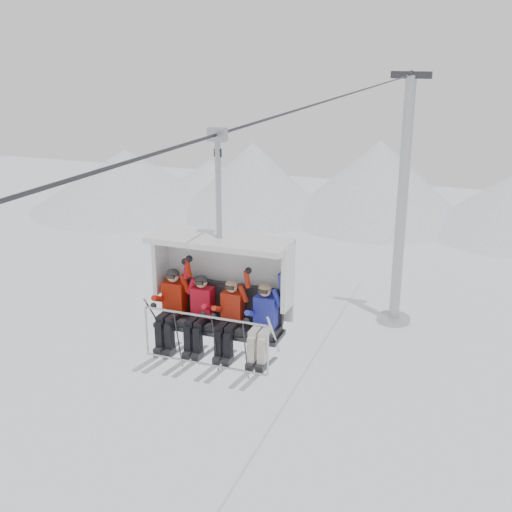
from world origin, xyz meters
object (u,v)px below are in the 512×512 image
(chairlift_carrier, at_px, (223,280))
(skier_center_left, at_px, (200,311))
(lift_tower_right, at_px, (401,222))
(skier_far_left, at_px, (172,306))
(skier_center_right, at_px, (230,316))
(skier_far_right, at_px, (263,321))

(chairlift_carrier, bearing_deg, skier_center_left, -135.16)
(skier_center_left, bearing_deg, lift_tower_right, 89.24)
(skier_far_left, height_order, skier_center_right, skier_far_left)
(skier_center_left, distance_m, skier_center_right, 0.58)
(chairlift_carrier, relative_size, skier_center_left, 2.36)
(lift_tower_right, relative_size, chairlift_carrier, 3.38)
(lift_tower_right, distance_m, skier_far_right, 24.42)
(lift_tower_right, xyz_separation_m, skier_center_right, (0.26, -24.00, 4.40))
(skier_far_right, bearing_deg, skier_center_right, -179.80)
(lift_tower_right, bearing_deg, skier_center_left, -90.76)
(lift_tower_right, relative_size, skier_far_left, 7.99)
(chairlift_carrier, xyz_separation_m, skier_center_left, (-0.32, -0.32, -0.52))
(chairlift_carrier, distance_m, skier_far_right, 1.07)
(skier_far_right, bearing_deg, skier_center_left, -180.00)
(lift_tower_right, height_order, chairlift_carrier, lift_tower_right)
(chairlift_carrier, height_order, skier_center_right, chairlift_carrier)
(skier_far_left, xyz_separation_m, skier_center_right, (1.15, -0.01, -0.03))
(skier_center_right, bearing_deg, skier_far_left, 179.56)
(skier_center_left, bearing_deg, skier_center_right, -0.20)
(skier_center_right, height_order, skier_far_right, skier_far_right)
(lift_tower_right, bearing_deg, skier_center_right, -89.37)
(chairlift_carrier, relative_size, skier_far_left, 2.36)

